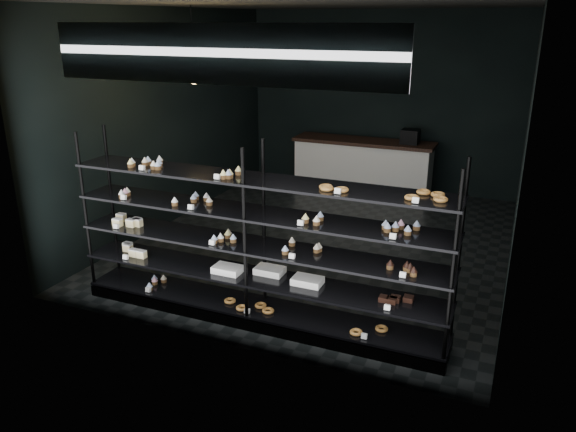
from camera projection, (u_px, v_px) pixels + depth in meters
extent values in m
cube|color=black|center=(324.00, 239.00, 8.15)|extent=(5.00, 6.00, 0.01)
cube|color=black|center=(330.00, 5.00, 7.09)|extent=(5.00, 6.00, 0.01)
cube|color=black|center=(381.00, 102.00, 10.22)|extent=(5.00, 0.01, 3.20)
cube|color=black|center=(216.00, 188.00, 5.01)|extent=(5.00, 0.01, 3.20)
cube|color=black|center=(172.00, 118.00, 8.54)|extent=(0.01, 6.00, 3.20)
cube|color=black|center=(525.00, 146.00, 6.69)|extent=(0.01, 6.00, 3.20)
cube|color=black|center=(256.00, 314.00, 5.96)|extent=(4.00, 0.50, 0.12)
cylinder|color=black|center=(86.00, 215.00, 6.19)|extent=(0.04, 0.04, 1.85)
cylinder|color=black|center=(112.00, 203.00, 6.57)|extent=(0.04, 0.04, 1.85)
cylinder|color=black|center=(245.00, 241.00, 5.46)|extent=(0.04, 0.04, 1.85)
cylinder|color=black|center=(264.00, 226.00, 5.85)|extent=(0.04, 0.04, 1.85)
cylinder|color=black|center=(452.00, 275.00, 4.74)|extent=(0.04, 0.04, 1.85)
cylinder|color=black|center=(459.00, 256.00, 5.12)|extent=(0.04, 0.04, 1.85)
cube|color=black|center=(256.00, 307.00, 5.93)|extent=(4.00, 0.50, 0.03)
cube|color=black|center=(256.00, 277.00, 5.82)|extent=(4.00, 0.50, 0.02)
cube|color=black|center=(255.00, 246.00, 5.70)|extent=(4.00, 0.50, 0.02)
cube|color=black|center=(254.00, 213.00, 5.58)|extent=(4.00, 0.50, 0.02)
cube|color=black|center=(254.00, 179.00, 5.47)|extent=(4.00, 0.50, 0.02)
cube|color=white|center=(138.00, 168.00, 5.75)|extent=(0.06, 0.04, 0.06)
cube|color=white|center=(215.00, 177.00, 5.42)|extent=(0.06, 0.04, 0.06)
cube|color=white|center=(340.00, 192.00, 4.95)|extent=(0.06, 0.04, 0.06)
cube|color=white|center=(419.00, 201.00, 4.70)|extent=(0.06, 0.04, 0.06)
cube|color=white|center=(126.00, 198.00, 5.94)|extent=(0.06, 0.04, 0.06)
cube|color=white|center=(187.00, 207.00, 5.66)|extent=(0.05, 0.04, 0.06)
cube|color=white|center=(298.00, 223.00, 5.22)|extent=(0.05, 0.04, 0.06)
cube|color=white|center=(393.00, 236.00, 4.89)|extent=(0.06, 0.04, 0.06)
cube|color=white|center=(118.00, 227.00, 6.11)|extent=(0.06, 0.04, 0.06)
cube|color=white|center=(212.00, 243.00, 5.68)|extent=(0.06, 0.04, 0.06)
cube|color=white|center=(296.00, 257.00, 5.34)|extent=(0.05, 0.04, 0.06)
cube|color=white|center=(402.00, 275.00, 4.96)|extent=(0.06, 0.04, 0.06)
cube|color=white|center=(126.00, 257.00, 6.21)|extent=(0.06, 0.04, 0.06)
cube|color=white|center=(390.00, 308.00, 5.11)|extent=(0.06, 0.04, 0.06)
cube|color=white|center=(147.00, 290.00, 6.23)|extent=(0.06, 0.04, 0.06)
cube|color=white|center=(245.00, 311.00, 5.78)|extent=(0.05, 0.04, 0.06)
cube|color=white|center=(366.00, 337.00, 5.30)|extent=(0.06, 0.04, 0.06)
cube|color=#0C1740|center=(215.00, 54.00, 4.70)|extent=(3.20, 0.04, 0.45)
cube|color=white|center=(214.00, 54.00, 4.68)|extent=(3.30, 0.02, 0.50)
cylinder|color=black|center=(192.00, 31.00, 6.53)|extent=(0.01, 0.01, 0.57)
sphere|color=#FFBD59|center=(194.00, 70.00, 6.67)|extent=(0.32, 0.32, 0.32)
cube|color=silver|center=(363.00, 168.00, 10.22)|extent=(2.43, 0.60, 0.92)
cube|color=black|center=(364.00, 142.00, 10.06)|extent=(2.53, 0.65, 0.06)
cube|color=black|center=(410.00, 137.00, 9.71)|extent=(0.30, 0.30, 0.25)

